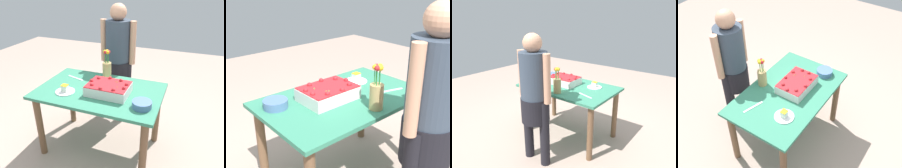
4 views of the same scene
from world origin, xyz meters
The scene contains 8 objects.
ground_plane centered at (0.00, 0.00, 0.00)m, with size 8.00×8.00×0.00m, color tan.
dining_table centered at (0.00, 0.00, 0.60)m, with size 1.25×0.79×0.73m.
sheet_cake centered at (-0.11, 0.04, 0.78)m, with size 0.40×0.29×0.12m.
serving_plate_with_slice centered at (0.30, 0.16, 0.75)m, with size 0.19×0.19×0.08m.
cake_knife centered at (0.37, -0.16, 0.73)m, with size 0.22×0.02×0.00m, color silver.
flower_vase centered at (0.04, -0.30, 0.85)m, with size 0.10×0.10×0.33m.
fruit_bowl centered at (-0.48, 0.17, 0.76)m, with size 0.17×0.17×0.06m, color #4F71A1.
person_standing centered at (0.06, -0.70, 0.85)m, with size 0.45×0.31×1.49m.
Camera 3 is at (1.67, -2.24, 1.70)m, focal length 35.00 mm.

